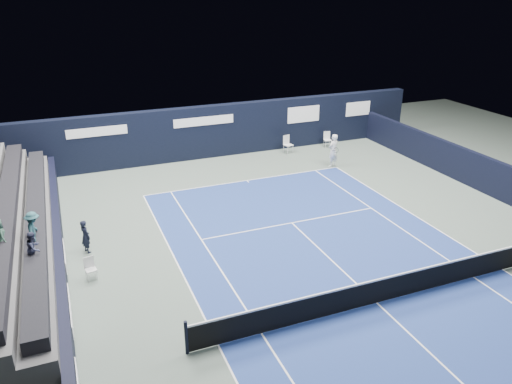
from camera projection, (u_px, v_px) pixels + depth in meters
ground at (345, 273)px, 18.09m from camera, size 48.00×48.00×0.00m
court_surface at (377, 303)px, 16.38m from camera, size 10.97×23.77×0.01m
enclosure_wall_right at (486, 175)px, 24.80m from camera, size 0.30×22.00×1.80m
folding_chair_back_a at (287, 143)px, 30.73m from camera, size 0.57×0.56×1.08m
folding_chair_back_b at (327, 138)px, 31.87m from camera, size 0.49×0.48×0.98m
line_judge_chair at (90, 267)px, 17.58m from camera, size 0.43×0.42×0.83m
line_judge at (86, 236)px, 19.26m from camera, size 0.50×0.58×1.35m
court_markings at (377, 303)px, 16.38m from camera, size 11.03×23.83×0.00m
tennis_net at (378, 290)px, 16.18m from camera, size 12.90×0.10×1.10m
back_sponsor_wall at (219, 130)px, 29.88m from camera, size 26.00×0.63×3.10m
side_barrier_left at (60, 257)px, 17.96m from camera, size 0.33×22.00×1.20m
tennis_player at (333, 150)px, 28.24m from camera, size 0.81×0.95×1.90m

